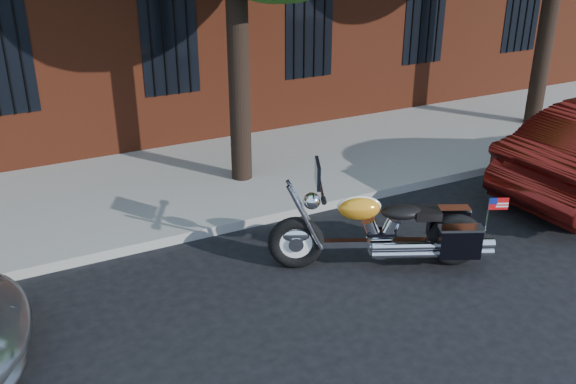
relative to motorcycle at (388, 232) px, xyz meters
name	(u,v)px	position (x,y,z in m)	size (l,w,h in m)	color
ground	(292,265)	(-1.15, 0.60, -0.52)	(120.00, 120.00, 0.00)	black
curb	(251,221)	(-1.15, 1.98, -0.45)	(40.00, 0.16, 0.15)	gray
sidewalk	(209,179)	(-1.15, 3.86, -0.45)	(40.00, 3.60, 0.15)	gray
motorcycle	(388,232)	(0.00, 0.00, 0.00)	(2.74, 1.73, 1.55)	black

